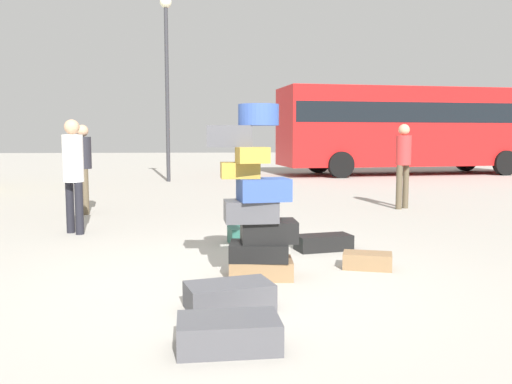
% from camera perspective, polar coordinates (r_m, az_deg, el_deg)
% --- Properties ---
extents(ground_plane, '(80.00, 80.00, 0.00)m').
position_cam_1_polar(ground_plane, '(5.46, -1.91, -9.51)').
color(ground_plane, '#ADA89E').
extents(suitcase_tower, '(0.91, 0.58, 1.76)m').
position_cam_1_polar(suitcase_tower, '(5.48, 0.05, -1.53)').
color(suitcase_tower, olive).
rests_on(suitcase_tower, ground).
extents(suitcase_black_upright_blue, '(0.75, 0.48, 0.20)m').
position_cam_1_polar(suitcase_black_upright_blue, '(6.98, 7.11, -5.29)').
color(suitcase_black_upright_blue, black).
rests_on(suitcase_black_upright_blue, ground).
extents(suitcase_teal_white_trunk, '(0.63, 0.50, 0.22)m').
position_cam_1_polar(suitcase_teal_white_trunk, '(7.35, -0.57, -4.55)').
color(suitcase_teal_white_trunk, '#26594C').
rests_on(suitcase_teal_white_trunk, ground).
extents(suitcase_charcoal_behind_tower, '(0.72, 0.47, 0.21)m').
position_cam_1_polar(suitcase_charcoal_behind_tower, '(3.85, -2.90, -14.58)').
color(suitcase_charcoal_behind_tower, '#4C4C51').
rests_on(suitcase_charcoal_behind_tower, ground).
extents(suitcase_charcoal_foreground_near, '(0.80, 0.58, 0.22)m').
position_cam_1_polar(suitcase_charcoal_foreground_near, '(4.66, -2.83, -10.84)').
color(suitcase_charcoal_foreground_near, '#4C4C51').
rests_on(suitcase_charcoal_foreground_near, ground).
extents(suitcase_brown_left_side, '(0.59, 0.43, 0.18)m').
position_cam_1_polar(suitcase_brown_left_side, '(6.11, 11.62, -7.08)').
color(suitcase_brown_left_side, olive).
rests_on(suitcase_brown_left_side, ground).
extents(person_bearded_onlooker, '(0.30, 0.30, 1.69)m').
position_cam_1_polar(person_bearded_onlooker, '(8.41, -18.66, 2.56)').
color(person_bearded_onlooker, black).
rests_on(person_bearded_onlooker, ground).
extents(person_tourist_with_camera, '(0.30, 0.30, 1.67)m').
position_cam_1_polar(person_tourist_with_camera, '(11.10, 15.21, 3.45)').
color(person_tourist_with_camera, brown).
rests_on(person_tourist_with_camera, ground).
extents(person_passerby_in_red, '(0.30, 0.32, 1.65)m').
position_cam_1_polar(person_passerby_in_red, '(10.50, -17.70, 3.14)').
color(person_passerby_in_red, brown).
rests_on(person_passerby_in_red, ground).
extents(parked_bus, '(9.92, 3.71, 3.15)m').
position_cam_1_polar(parked_bus, '(21.09, 15.88, 6.80)').
color(parked_bus, red).
rests_on(parked_bus, ground).
extents(lamp_post, '(0.36, 0.36, 5.67)m').
position_cam_1_polar(lamp_post, '(17.40, -9.37, 13.47)').
color(lamp_post, '#333338').
rests_on(lamp_post, ground).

